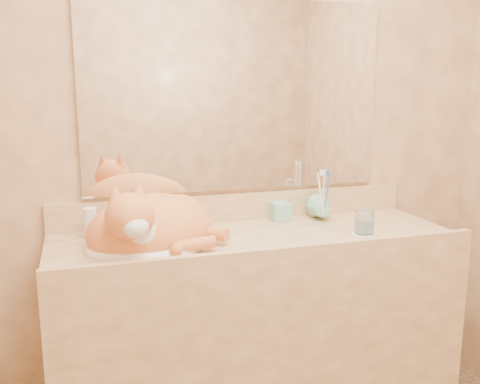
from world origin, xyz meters
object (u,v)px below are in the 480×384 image
object	(u,v)px
sink_basin	(146,229)
toothbrush_cup	(324,211)
cat	(150,223)
water_glass	(365,222)
vanity_counter	(255,335)
soap_dispenser	(284,203)

from	to	relation	value
sink_basin	toothbrush_cup	bearing A→B (deg)	1.43
cat	water_glass	bearing A→B (deg)	-25.07
vanity_counter	water_glass	world-z (taller)	water_glass
toothbrush_cup	water_glass	size ratio (longest dim) A/B	1.23
cat	vanity_counter	bearing A→B (deg)	-15.02
vanity_counter	cat	bearing A→B (deg)	-177.04
sink_basin	water_glass	distance (m)	0.85
sink_basin	cat	distance (m)	0.03
soap_dispenser	toothbrush_cup	distance (m)	0.18
cat	soap_dispenser	xyz separation A→B (m)	(0.60, 0.19, -0.00)
cat	toothbrush_cup	world-z (taller)	cat
vanity_counter	cat	size ratio (longest dim) A/B	3.25
vanity_counter	cat	world-z (taller)	cat
vanity_counter	water_glass	bearing A→B (deg)	-16.86
vanity_counter	water_glass	xyz separation A→B (m)	(0.41, -0.12, 0.48)
toothbrush_cup	water_glass	distance (m)	0.24
soap_dispenser	water_glass	xyz separation A→B (m)	(0.23, -0.29, -0.03)
cat	toothbrush_cup	xyz separation A→B (m)	(0.77, 0.13, -0.04)
soap_dispenser	cat	bearing A→B (deg)	-161.95
sink_basin	cat	xyz separation A→B (m)	(0.01, -0.00, 0.02)
sink_basin	toothbrush_cup	distance (m)	0.79
vanity_counter	toothbrush_cup	world-z (taller)	toothbrush_cup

